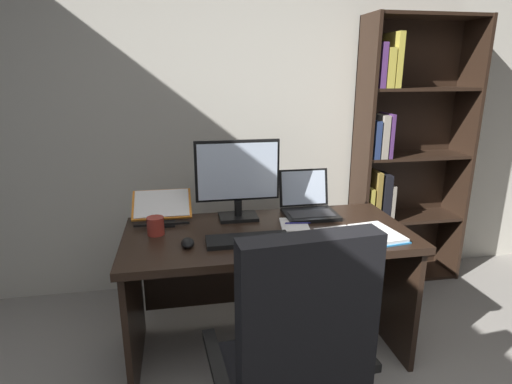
{
  "coord_description": "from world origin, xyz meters",
  "views": [
    {
      "loc": [
        -0.61,
        -0.53,
        1.56
      ],
      "look_at": [
        -0.25,
        1.44,
        0.98
      ],
      "focal_mm": 29.1,
      "sensor_mm": 36.0,
      "label": 1
    }
  ],
  "objects_px": {
    "notepad": "(294,225)",
    "desk": "(265,260)",
    "office_chair": "(294,378)",
    "computer_mouse": "(188,243)",
    "keyboard": "(248,240)",
    "monitor": "(238,180)",
    "reading_stand_with_book": "(162,207)",
    "bookshelf": "(399,162)",
    "laptop": "(308,205)",
    "pen": "(298,223)",
    "open_binder": "(360,236)",
    "coffee_mug": "(156,226)"
  },
  "relations": [
    {
      "from": "bookshelf",
      "to": "open_binder",
      "type": "distance_m",
      "value": 1.16
    },
    {
      "from": "computer_mouse",
      "to": "reading_stand_with_book",
      "type": "distance_m",
      "value": 0.44
    },
    {
      "from": "desk",
      "to": "monitor",
      "type": "relative_size",
      "value": 3.16
    },
    {
      "from": "notepad",
      "to": "coffee_mug",
      "type": "height_order",
      "value": "coffee_mug"
    },
    {
      "from": "pen",
      "to": "reading_stand_with_book",
      "type": "bearing_deg",
      "value": 162.52
    },
    {
      "from": "pen",
      "to": "computer_mouse",
      "type": "bearing_deg",
      "value": -163.31
    },
    {
      "from": "notepad",
      "to": "desk",
      "type": "bearing_deg",
      "value": 172.93
    },
    {
      "from": "bookshelf",
      "to": "pen",
      "type": "height_order",
      "value": "bookshelf"
    },
    {
      "from": "keyboard",
      "to": "reading_stand_with_book",
      "type": "bearing_deg",
      "value": 136.09
    },
    {
      "from": "bookshelf",
      "to": "office_chair",
      "type": "xyz_separation_m",
      "value": [
        -1.21,
        -1.5,
        -0.47
      ]
    },
    {
      "from": "open_binder",
      "to": "notepad",
      "type": "height_order",
      "value": "open_binder"
    },
    {
      "from": "bookshelf",
      "to": "laptop",
      "type": "relative_size",
      "value": 6.31
    },
    {
      "from": "bookshelf",
      "to": "notepad",
      "type": "xyz_separation_m",
      "value": [
        -0.99,
        -0.68,
        -0.17
      ]
    },
    {
      "from": "coffee_mug",
      "to": "bookshelf",
      "type": "bearing_deg",
      "value": 21.13
    },
    {
      "from": "office_chair",
      "to": "computer_mouse",
      "type": "xyz_separation_m",
      "value": [
        -0.37,
        0.64,
        0.31
      ]
    },
    {
      "from": "computer_mouse",
      "to": "reading_stand_with_book",
      "type": "relative_size",
      "value": 0.31
    },
    {
      "from": "office_chair",
      "to": "keyboard",
      "type": "xyz_separation_m",
      "value": [
        -0.07,
        0.64,
        0.3
      ]
    },
    {
      "from": "open_binder",
      "to": "pen",
      "type": "height_order",
      "value": "open_binder"
    },
    {
      "from": "bookshelf",
      "to": "office_chair",
      "type": "distance_m",
      "value": 1.98
    },
    {
      "from": "office_chair",
      "to": "computer_mouse",
      "type": "relative_size",
      "value": 10.32
    },
    {
      "from": "monitor",
      "to": "reading_stand_with_book",
      "type": "height_order",
      "value": "monitor"
    },
    {
      "from": "keyboard",
      "to": "coffee_mug",
      "type": "bearing_deg",
      "value": 157.38
    },
    {
      "from": "computer_mouse",
      "to": "reading_stand_with_book",
      "type": "height_order",
      "value": "reading_stand_with_book"
    },
    {
      "from": "desk",
      "to": "monitor",
      "type": "xyz_separation_m",
      "value": [
        -0.13,
        0.16,
        0.44
      ]
    },
    {
      "from": "office_chair",
      "to": "pen",
      "type": "xyz_separation_m",
      "value": [
        0.24,
        0.82,
        0.3
      ]
    },
    {
      "from": "reading_stand_with_book",
      "to": "notepad",
      "type": "xyz_separation_m",
      "value": [
        0.72,
        -0.23,
        -0.07
      ]
    },
    {
      "from": "open_binder",
      "to": "desk",
      "type": "bearing_deg",
      "value": 142.89
    },
    {
      "from": "desk",
      "to": "reading_stand_with_book",
      "type": "distance_m",
      "value": 0.66
    },
    {
      "from": "notepad",
      "to": "monitor",
      "type": "bearing_deg",
      "value": 148.47
    },
    {
      "from": "keyboard",
      "to": "computer_mouse",
      "type": "bearing_deg",
      "value": 180.0
    },
    {
      "from": "open_binder",
      "to": "coffee_mug",
      "type": "xyz_separation_m",
      "value": [
        -1.03,
        0.24,
        0.04
      ]
    },
    {
      "from": "desk",
      "to": "office_chair",
      "type": "height_order",
      "value": "office_chair"
    },
    {
      "from": "reading_stand_with_book",
      "to": "notepad",
      "type": "height_order",
      "value": "reading_stand_with_book"
    },
    {
      "from": "office_chair",
      "to": "keyboard",
      "type": "height_order",
      "value": "office_chair"
    },
    {
      "from": "monitor",
      "to": "notepad",
      "type": "bearing_deg",
      "value": -31.53
    },
    {
      "from": "laptop",
      "to": "reading_stand_with_book",
      "type": "distance_m",
      "value": 0.86
    },
    {
      "from": "bookshelf",
      "to": "monitor",
      "type": "relative_size",
      "value": 4.02
    },
    {
      "from": "office_chair",
      "to": "monitor",
      "type": "height_order",
      "value": "monitor"
    },
    {
      "from": "reading_stand_with_book",
      "to": "laptop",
      "type": "bearing_deg",
      "value": -3.44
    },
    {
      "from": "bookshelf",
      "to": "computer_mouse",
      "type": "distance_m",
      "value": 1.8
    },
    {
      "from": "keyboard",
      "to": "open_binder",
      "type": "xyz_separation_m",
      "value": [
        0.57,
        -0.05,
        -0.0
      ]
    },
    {
      "from": "laptop",
      "to": "computer_mouse",
      "type": "distance_m",
      "value": 0.81
    },
    {
      "from": "monitor",
      "to": "keyboard",
      "type": "height_order",
      "value": "monitor"
    },
    {
      "from": "office_chair",
      "to": "reading_stand_with_book",
      "type": "xyz_separation_m",
      "value": [
        -0.5,
        1.06,
        0.36
      ]
    },
    {
      "from": "notepad",
      "to": "bookshelf",
      "type": "bearing_deg",
      "value": 34.55
    },
    {
      "from": "office_chair",
      "to": "keyboard",
      "type": "relative_size",
      "value": 2.55
    },
    {
      "from": "office_chair",
      "to": "computer_mouse",
      "type": "height_order",
      "value": "office_chair"
    },
    {
      "from": "bookshelf",
      "to": "keyboard",
      "type": "distance_m",
      "value": 1.55
    },
    {
      "from": "bookshelf",
      "to": "monitor",
      "type": "xyz_separation_m",
      "value": [
        -1.27,
        -0.5,
        0.05
      ]
    },
    {
      "from": "reading_stand_with_book",
      "to": "bookshelf",
      "type": "bearing_deg",
      "value": 14.62
    }
  ]
}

